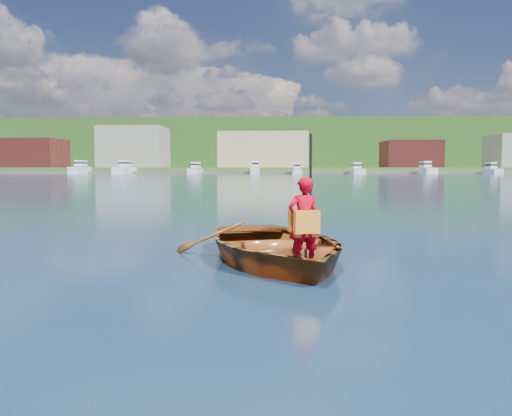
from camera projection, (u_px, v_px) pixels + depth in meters
The scene contains 8 objects.
ground at pixel (285, 264), 7.34m from camera, with size 600.00×600.00×0.00m.
rowboat at pixel (273, 245), 7.50m from camera, with size 3.74×4.47×0.79m.
child_paddler at pixel (304, 222), 6.63m from camera, with size 0.50×0.42×1.77m.
shoreline at pixel (278, 151), 242.23m from camera, with size 400.00×140.00×22.00m.
dock at pixel (264, 173), 154.92m from camera, with size 160.04×6.21×0.80m.
waterfront_buildings at pixel (255, 151), 171.43m from camera, with size 202.00×16.00×14.00m.
marina_yachts at pixel (286, 169), 149.86m from camera, with size 144.66×13.24×4.42m.
hillside_trees at pixel (298, 137), 237.20m from camera, with size 302.80×72.62×22.13m.
Camera 1 is at (-0.12, -7.26, 1.39)m, focal length 35.00 mm.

